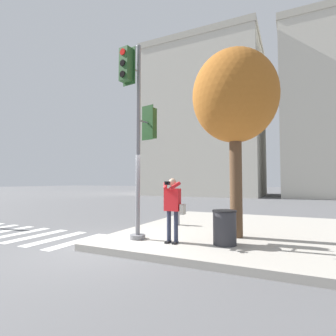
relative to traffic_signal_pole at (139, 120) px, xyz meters
name	(u,v)px	position (x,y,z in m)	size (l,w,h in m)	color
ground_plane	(103,248)	(-0.64, -0.67, -3.47)	(160.00, 160.00, 0.00)	#5B5B5E
sidewalk_corner	(259,233)	(2.86, 2.83, -3.39)	(8.00, 8.00, 0.17)	#ADA89E
crosswalk_stripes	(18,234)	(-4.47, -0.36, -3.47)	(5.60, 2.29, 0.01)	silver
traffic_signal_pole	(139,120)	(0.00, 0.00, 0.00)	(0.55, 1.36, 5.50)	slate
person_photographer	(173,204)	(1.06, -0.01, -2.31)	(0.58, 0.54, 1.66)	black
street_tree	(235,98)	(2.42, 1.40, 0.72)	(2.47, 2.47, 5.43)	brown
fire_hydrant	(177,214)	(0.03, 2.61, -2.91)	(0.22, 0.28, 0.80)	#99999E
trash_bin	(225,227)	(2.32, 0.36, -2.87)	(0.60, 0.60, 0.86)	#2D2D33
building_left	(205,121)	(-6.41, 27.05, 6.26)	(14.51, 10.84, 19.44)	beige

